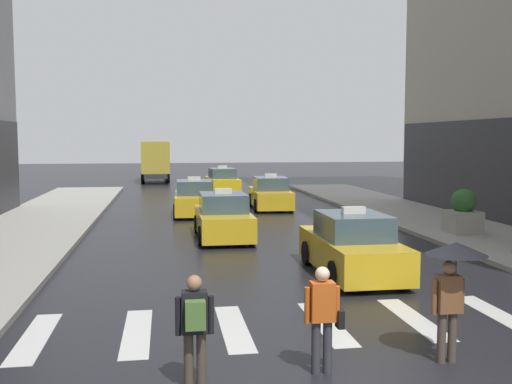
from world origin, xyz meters
TOP-DOWN VIEW (x-y plane):
  - crosswalk_markings at (-0.00, 3.00)m, footprint 11.30×2.80m
  - taxi_lead at (1.79, 6.92)m, footprint 1.94×4.54m
  - taxi_second at (-1.01, 13.09)m, footprint 1.95×4.55m
  - taxi_third at (-1.70, 19.86)m, footprint 2.02×4.58m
  - taxi_fourth at (2.27, 21.66)m, footprint 2.09×4.61m
  - taxi_fifth at (0.70, 31.01)m, footprint 2.12×4.63m
  - box_truck at (-3.86, 41.59)m, footprint 2.45×7.60m
  - pedestrian_with_umbrella at (1.43, 0.76)m, footprint 0.96×0.96m
  - pedestrian_with_backpack at (-2.66, 0.34)m, footprint 0.55×0.43m
  - pedestrian_with_handbag at (-0.72, 0.63)m, footprint 0.60×0.24m
  - planter_mid_block at (7.66, 12.03)m, footprint 1.10×1.10m

SIDE VIEW (x-z plane):
  - crosswalk_markings at x=0.00m, z-range 0.00..0.01m
  - taxi_lead at x=1.79m, z-range -0.18..1.63m
  - taxi_second at x=-1.01m, z-range -0.18..1.63m
  - taxi_third at x=-1.70m, z-range -0.18..1.63m
  - taxi_fourth at x=2.27m, z-range -0.18..1.63m
  - taxi_fifth at x=0.70m, z-range -0.18..1.63m
  - planter_mid_block at x=7.66m, z-range 0.07..1.67m
  - pedestrian_with_handbag at x=-0.72m, z-range 0.11..1.76m
  - pedestrian_with_backpack at x=-2.66m, z-range 0.15..1.80m
  - pedestrian_with_umbrella at x=1.43m, z-range 0.55..2.49m
  - box_truck at x=-3.86m, z-range 0.18..3.53m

